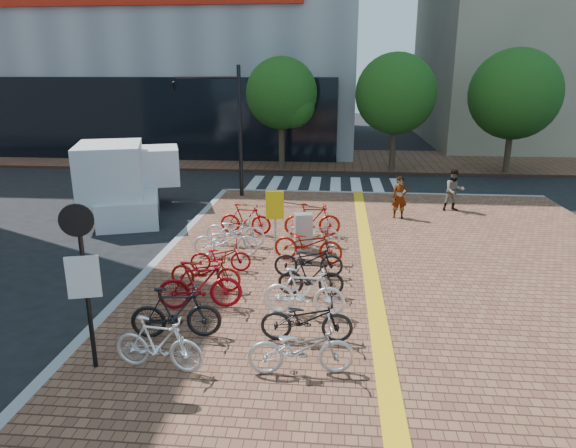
# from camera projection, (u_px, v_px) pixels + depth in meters

# --- Properties ---
(ground) EXTENTS (120.00, 120.00, 0.00)m
(ground) POSITION_uv_depth(u_px,v_px,m) (287.00, 315.00, 11.59)
(ground) COLOR black
(ground) RESTS_ON ground
(kerb_north) EXTENTS (14.00, 0.25, 0.15)m
(kerb_north) POSITION_uv_depth(u_px,v_px,m) (380.00, 194.00, 22.75)
(kerb_north) COLOR gray
(kerb_north) RESTS_ON ground
(far_sidewalk) EXTENTS (70.00, 8.00, 0.15)m
(far_sidewalk) POSITION_uv_depth(u_px,v_px,m) (320.00, 160.00, 31.61)
(far_sidewalk) COLOR brown
(far_sidewalk) RESTS_ON ground
(building_beige) EXTENTS (20.00, 18.00, 18.00)m
(building_beige) POSITION_uv_depth(u_px,v_px,m) (571.00, 20.00, 37.93)
(building_beige) COLOR gray
(building_beige) RESTS_ON ground
(crosswalk) EXTENTS (7.50, 4.00, 0.01)m
(crosswalk) POSITION_uv_depth(u_px,v_px,m) (325.00, 185.00, 24.91)
(crosswalk) COLOR silver
(crosswalk) RESTS_ON ground
(street_trees) EXTENTS (16.20, 4.60, 6.35)m
(street_trees) POSITION_uv_depth(u_px,v_px,m) (416.00, 96.00, 26.62)
(street_trees) COLOR #38281E
(street_trees) RESTS_ON far_sidewalk
(bike_0) EXTENTS (1.74, 0.68, 1.02)m
(bike_0) POSITION_uv_depth(u_px,v_px,m) (159.00, 344.00, 9.09)
(bike_0) COLOR white
(bike_0) RESTS_ON sidewalk
(bike_1) EXTENTS (1.86, 0.76, 1.08)m
(bike_1) POSITION_uv_depth(u_px,v_px,m) (176.00, 313.00, 10.20)
(bike_1) COLOR black
(bike_1) RESTS_ON sidewalk
(bike_2) EXTENTS (1.95, 0.87, 1.13)m
(bike_2) POSITION_uv_depth(u_px,v_px,m) (200.00, 285.00, 11.46)
(bike_2) COLOR #A20B16
(bike_2) RESTS_ON sidewalk
(bike_3) EXTENTS (1.83, 0.77, 0.94)m
(bike_3) POSITION_uv_depth(u_px,v_px,m) (205.00, 271.00, 12.50)
(bike_3) COLOR #B8190D
(bike_3) RESTS_ON sidewalk
(bike_4) EXTENTS (1.67, 0.79, 0.85)m
(bike_4) POSITION_uv_depth(u_px,v_px,m) (221.00, 256.00, 13.64)
(bike_4) COLOR #A50B10
(bike_4) RESTS_ON sidewalk
(bike_5) EXTENTS (1.92, 0.85, 0.98)m
(bike_5) POSITION_uv_depth(u_px,v_px,m) (226.00, 240.00, 14.75)
(bike_5) COLOR white
(bike_5) RESTS_ON sidewalk
(bike_6) EXTENTS (1.93, 0.83, 0.98)m
(bike_6) POSITION_uv_depth(u_px,v_px,m) (235.00, 230.00, 15.69)
(bike_6) COLOR white
(bike_6) RESTS_ON sidewalk
(bike_7) EXTENTS (1.71, 0.57, 1.02)m
(bike_7) POSITION_uv_depth(u_px,v_px,m) (246.00, 219.00, 16.79)
(bike_7) COLOR #A00C0B
(bike_7) RESTS_ON sidewalk
(bike_8) EXTENTS (1.96, 0.89, 0.99)m
(bike_8) POSITION_uv_depth(u_px,v_px,m) (301.00, 348.00, 8.98)
(bike_8) COLOR silver
(bike_8) RESTS_ON sidewalk
(bike_9) EXTENTS (1.84, 0.69, 0.96)m
(bike_9) POSITION_uv_depth(u_px,v_px,m) (307.00, 319.00, 10.08)
(bike_9) COLOR black
(bike_9) RESTS_ON sidewalk
(bike_10) EXTENTS (1.83, 0.61, 1.08)m
(bike_10) POSITION_uv_depth(u_px,v_px,m) (304.00, 292.00, 11.14)
(bike_10) COLOR white
(bike_10) RESTS_ON sidewalk
(bike_11) EXTENTS (1.58, 0.48, 0.94)m
(bike_11) POSITION_uv_depth(u_px,v_px,m) (311.00, 277.00, 12.14)
(bike_11) COLOR black
(bike_11) RESTS_ON sidewalk
(bike_12) EXTENTS (1.82, 0.72, 0.94)m
(bike_12) POSITION_uv_depth(u_px,v_px,m) (309.00, 259.00, 13.29)
(bike_12) COLOR black
(bike_12) RESTS_ON sidewalk
(bike_13) EXTENTS (2.07, 1.06, 1.04)m
(bike_13) POSITION_uv_depth(u_px,v_px,m) (308.00, 244.00, 14.35)
(bike_13) COLOR #AA1A0C
(bike_13) RESTS_ON sidewalk
(bike_14) EXTENTS (1.73, 0.90, 0.87)m
(bike_14) POSITION_uv_depth(u_px,v_px,m) (314.00, 231.00, 15.74)
(bike_14) COLOR silver
(bike_14) RESTS_ON sidewalk
(bike_15) EXTENTS (1.86, 0.67, 1.10)m
(bike_15) POSITION_uv_depth(u_px,v_px,m) (312.00, 220.00, 16.58)
(bike_15) COLOR #9F160B
(bike_15) RESTS_ON sidewalk
(pedestrian_a) EXTENTS (0.57, 0.38, 1.53)m
(pedestrian_a) POSITION_uv_depth(u_px,v_px,m) (400.00, 197.00, 18.59)
(pedestrian_a) COLOR gray
(pedestrian_a) RESTS_ON sidewalk
(pedestrian_b) EXTENTS (0.84, 0.68, 1.59)m
(pedestrian_b) POSITION_uv_depth(u_px,v_px,m) (454.00, 190.00, 19.58)
(pedestrian_b) COLOR #4F5564
(pedestrian_b) RESTS_ON sidewalk
(utility_box) EXTENTS (0.59, 0.48, 1.13)m
(utility_box) POSITION_uv_depth(u_px,v_px,m) (303.00, 232.00, 15.24)
(utility_box) COLOR silver
(utility_box) RESTS_ON sidewalk
(yellow_sign) EXTENTS (0.52, 0.15, 1.90)m
(yellow_sign) POSITION_uv_depth(u_px,v_px,m) (275.00, 211.00, 14.70)
(yellow_sign) COLOR #B7B7BC
(yellow_sign) RESTS_ON sidewalk
(notice_sign) EXTENTS (0.56, 0.21, 3.07)m
(notice_sign) POSITION_uv_depth(u_px,v_px,m) (83.00, 268.00, 8.73)
(notice_sign) COLOR black
(notice_sign) RESTS_ON sidewalk
(traffic_light_pole) EXTENTS (2.91, 1.12, 5.42)m
(traffic_light_pole) POSITION_uv_depth(u_px,v_px,m) (210.00, 107.00, 21.25)
(traffic_light_pole) COLOR black
(traffic_light_pole) RESTS_ON sidewalk
(box_truck) EXTENTS (3.60, 5.32, 2.84)m
(box_truck) POSITION_uv_depth(u_px,v_px,m) (128.00, 181.00, 19.31)
(box_truck) COLOR silver
(box_truck) RESTS_ON ground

